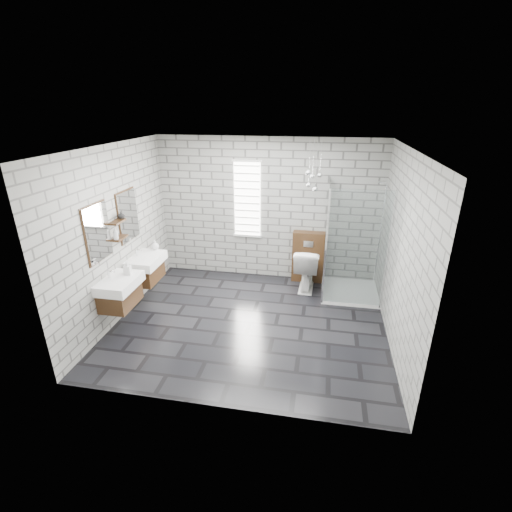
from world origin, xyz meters
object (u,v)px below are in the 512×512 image
(cistern_panel, at_px, (308,257))
(vanity_left, at_px, (117,284))
(vanity_right, at_px, (144,261))
(toilet, at_px, (307,268))
(shower_enclosure, at_px, (346,270))

(cistern_panel, bearing_deg, vanity_left, -140.98)
(vanity_right, relative_size, cistern_panel, 1.57)
(vanity_left, xyz_separation_m, cistern_panel, (2.71, 2.19, -0.26))
(vanity_right, distance_m, cistern_panel, 3.03)
(vanity_left, distance_m, toilet, 3.32)
(vanity_right, bearing_deg, toilet, 20.56)
(cistern_panel, distance_m, toilet, 0.33)
(shower_enclosure, xyz_separation_m, toilet, (-0.70, 0.21, -0.10))
(vanity_left, relative_size, toilet, 1.96)
(toilet, bearing_deg, vanity_right, 22.39)
(vanity_right, bearing_deg, vanity_left, -90.00)
(cistern_panel, bearing_deg, vanity_right, -153.90)
(vanity_left, bearing_deg, toilet, 34.82)
(vanity_left, relative_size, vanity_right, 1.00)
(vanity_left, xyz_separation_m, toilet, (2.71, 1.88, -0.36))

